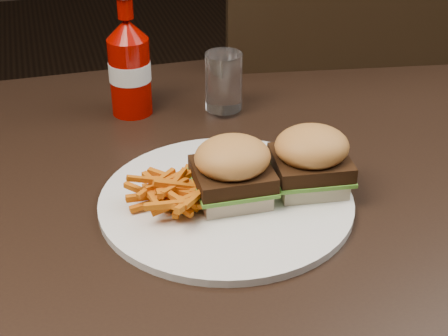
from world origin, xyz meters
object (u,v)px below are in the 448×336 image
object	(u,v)px
dining_table	(214,178)
tumbler	(224,81)
chair_far	(305,158)
ketchup_bottle	(130,78)
plate	(226,201)

from	to	relation	value
dining_table	tumbler	xyz separation A→B (m)	(0.06, 0.17, 0.08)
chair_far	ketchup_bottle	world-z (taller)	ketchup_bottle
plate	chair_far	bearing A→B (deg)	58.44
dining_table	plate	size ratio (longest dim) A/B	3.61
ketchup_bottle	tumbler	size ratio (longest dim) A/B	1.41
plate	ketchup_bottle	size ratio (longest dim) A/B	2.49
chair_far	ketchup_bottle	xyz separation A→B (m)	(-0.44, -0.29, 0.38)
ketchup_bottle	tumbler	world-z (taller)	ketchup_bottle
ketchup_bottle	tumbler	xyz separation A→B (m)	(0.14, -0.04, -0.01)
dining_table	chair_far	distance (m)	0.68
plate	tumbler	world-z (taller)	tumbler
chair_far	tumbler	xyz separation A→B (m)	(-0.30, -0.33, 0.38)
chair_far	plate	xyz separation A→B (m)	(-0.37, -0.60, 0.33)
dining_table	chair_far	bearing A→B (deg)	54.29
dining_table	ketchup_bottle	distance (m)	0.24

